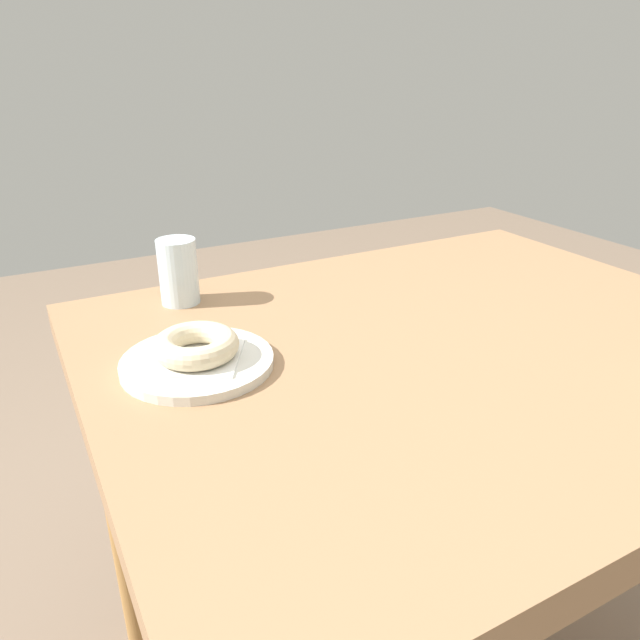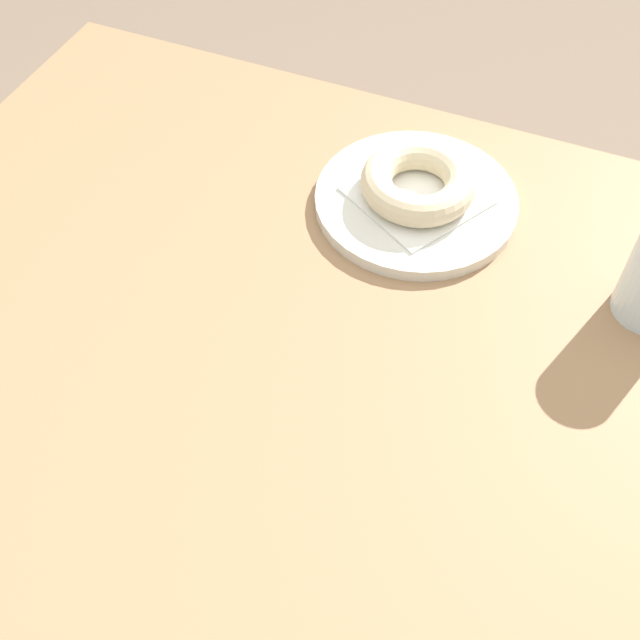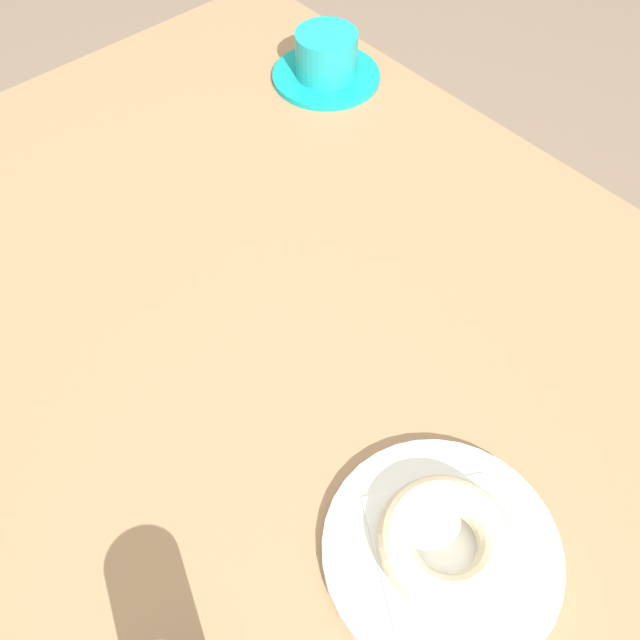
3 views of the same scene
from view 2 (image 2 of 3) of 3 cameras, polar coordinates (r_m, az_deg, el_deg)
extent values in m
cube|color=#956E4B|center=(0.66, -10.02, -11.42)|extent=(1.01, 0.82, 0.05)
cylinder|color=#A4743E|center=(1.17, 17.73, -5.99)|extent=(0.05, 0.05, 0.70)
cylinder|color=#A4743E|center=(1.28, -10.20, 3.14)|extent=(0.05, 0.05, 0.70)
cylinder|color=silver|center=(0.80, 6.97, 8.57)|extent=(0.20, 0.20, 0.01)
cube|color=white|center=(0.80, 7.02, 8.99)|extent=(0.15, 0.15, 0.00)
torus|color=beige|center=(0.79, 7.14, 9.90)|extent=(0.11, 0.11, 0.03)
camera|label=1|loc=(1.14, -31.77, 37.82)|focal=33.47mm
camera|label=3|loc=(0.64, 43.84, 46.42)|focal=38.38mm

